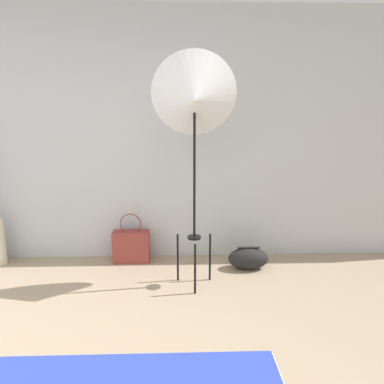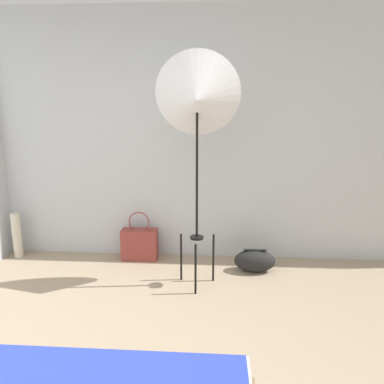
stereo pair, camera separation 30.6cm
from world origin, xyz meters
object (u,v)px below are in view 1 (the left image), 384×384
at_px(tote_bag, 131,246).
at_px(duffel_bag, 248,258).
at_px(paper_roll, 0,242).
at_px(photo_umbrella, 194,98).

distance_m(tote_bag, duffel_bag, 1.23).
xyz_separation_m(tote_bag, paper_roll, (-1.35, -0.02, 0.07)).
xyz_separation_m(photo_umbrella, duffel_bag, (0.56, 0.32, -1.57)).
bearing_deg(photo_umbrella, duffel_bag, 29.97).
bearing_deg(tote_bag, duffel_bag, -10.82).
bearing_deg(photo_umbrella, paper_roll, 165.00).
bearing_deg(paper_roll, photo_umbrella, -15.00).
distance_m(duffel_bag, paper_roll, 2.57).
height_order(photo_umbrella, duffel_bag, photo_umbrella).
distance_m(photo_umbrella, paper_roll, 2.51).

